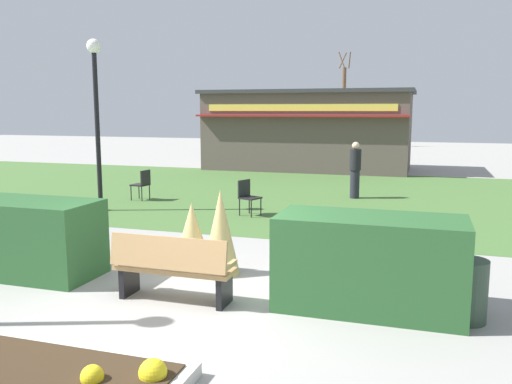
{
  "coord_description": "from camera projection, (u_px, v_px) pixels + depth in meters",
  "views": [
    {
      "loc": [
        2.96,
        -6.28,
        2.62
      ],
      "look_at": [
        -0.11,
        3.39,
        1.06
      ],
      "focal_mm": 37.49,
      "sensor_mm": 36.0,
      "label": 1
    }
  ],
  "objects": [
    {
      "name": "person_strolling",
      "position": [
        355.0,
        170.0,
        15.91
      ],
      "size": [
        0.34,
        0.34,
        1.69
      ],
      "rotation": [
        0.0,
        0.0,
        3.69
      ],
      "color": "#23232D",
      "rests_on": "ground_plane"
    },
    {
      "name": "ornamental_grass_behind_right",
      "position": [
        192.0,
        237.0,
        8.74
      ],
      "size": [
        0.68,
        0.68,
        1.13
      ],
      "primitive_type": "cone",
      "color": "tan",
      "rests_on": "ground_plane"
    },
    {
      "name": "ground_plane",
      "position": [
        188.0,
        306.0,
        7.2
      ],
      "size": [
        80.0,
        80.0,
        0.0
      ],
      "primitive_type": "plane",
      "color": "#999691"
    },
    {
      "name": "hedge_left",
      "position": [
        15.0,
        237.0,
        8.6
      ],
      "size": [
        2.77,
        1.1,
        1.21
      ],
      "primitive_type": "cube",
      "color": "#28562B",
      "rests_on": "ground_plane"
    },
    {
      "name": "parked_car_west_slot",
      "position": [
        315.0,
        143.0,
        32.75
      ],
      "size": [
        4.35,
        2.36,
        1.2
      ],
      "color": "#B7BABF",
      "rests_on": "ground_plane"
    },
    {
      "name": "cafe_chair_east",
      "position": [
        143.0,
        182.0,
        15.61
      ],
      "size": [
        0.49,
        0.49,
        0.89
      ],
      "color": "black",
      "rests_on": "ground_plane"
    },
    {
      "name": "ornamental_grass_behind_left",
      "position": [
        221.0,
        232.0,
        8.53
      ],
      "size": [
        0.62,
        0.62,
        1.38
      ],
      "primitive_type": "cone",
      "color": "tan",
      "rests_on": "ground_plane"
    },
    {
      "name": "trash_bin",
      "position": [
        466.0,
        290.0,
        6.66
      ],
      "size": [
        0.52,
        0.52,
        0.79
      ],
      "primitive_type": "cylinder",
      "color": "#2D4233",
      "rests_on": "ground_plane"
    },
    {
      "name": "lamppost_mid",
      "position": [
        96.0,
        105.0,
        13.66
      ],
      "size": [
        0.36,
        0.36,
        4.4
      ],
      "color": "black",
      "rests_on": "ground_plane"
    },
    {
      "name": "hedge_right",
      "position": [
        370.0,
        263.0,
        7.04
      ],
      "size": [
        2.44,
        1.1,
        1.25
      ],
      "primitive_type": "cube",
      "color": "#28562B",
      "rests_on": "ground_plane"
    },
    {
      "name": "lawn_patch",
      "position": [
        323.0,
        195.0,
        16.59
      ],
      "size": [
        36.0,
        12.0,
        0.01
      ],
      "primitive_type": "cube",
      "color": "#446B33",
      "rests_on": "ground_plane"
    },
    {
      "name": "cafe_chair_west",
      "position": [
        247.0,
        194.0,
        13.38
      ],
      "size": [
        0.57,
        0.57,
        0.89
      ],
      "color": "black",
      "rests_on": "ground_plane"
    },
    {
      "name": "tree_right_bg",
      "position": [
        344.0,
        105.0,
        38.08
      ],
      "size": [
        0.91,
        0.96,
        6.66
      ],
      "color": "brown",
      "rests_on": "ground_plane"
    },
    {
      "name": "food_kiosk",
      "position": [
        308.0,
        130.0,
        23.83
      ],
      "size": [
        9.07,
        4.4,
        3.47
      ],
      "color": "#594C47",
      "rests_on": "ground_plane"
    },
    {
      "name": "park_bench",
      "position": [
        173.0,
        268.0,
        7.32
      ],
      "size": [
        1.7,
        0.53,
        0.95
      ],
      "color": "tan",
      "rests_on": "ground_plane"
    }
  ]
}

